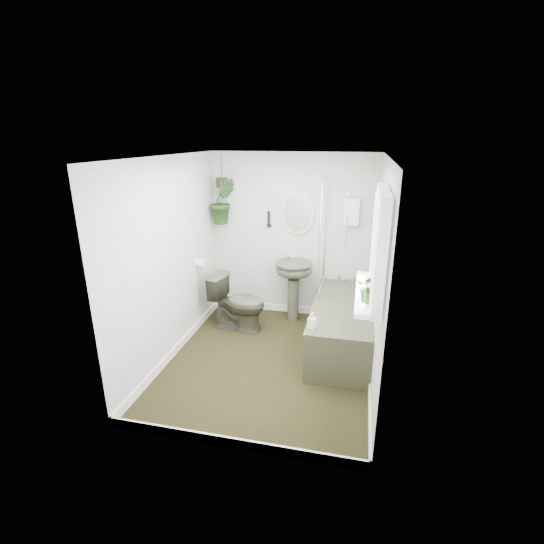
# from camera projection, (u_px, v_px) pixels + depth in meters

# --- Properties ---
(floor) EXTENTS (2.30, 2.80, 0.02)m
(floor) POSITION_uv_depth(u_px,v_px,m) (269.00, 361.00, 4.61)
(floor) COLOR black
(floor) RESTS_ON ground
(ceiling) EXTENTS (2.30, 2.80, 0.02)m
(ceiling) POSITION_uv_depth(u_px,v_px,m) (269.00, 156.00, 3.85)
(ceiling) COLOR white
(ceiling) RESTS_ON ground
(wall_back) EXTENTS (2.30, 0.02, 2.30)m
(wall_back) POSITION_uv_depth(u_px,v_px,m) (292.00, 237.00, 5.53)
(wall_back) COLOR silver
(wall_back) RESTS_ON ground
(wall_front) EXTENTS (2.30, 0.02, 2.30)m
(wall_front) POSITION_uv_depth(u_px,v_px,m) (225.00, 326.00, 2.94)
(wall_front) COLOR silver
(wall_front) RESTS_ON ground
(wall_left) EXTENTS (0.02, 2.80, 2.30)m
(wall_left) POSITION_uv_depth(u_px,v_px,m) (170.00, 260.00, 4.48)
(wall_left) COLOR silver
(wall_left) RESTS_ON ground
(wall_right) EXTENTS (0.02, 2.80, 2.30)m
(wall_right) POSITION_uv_depth(u_px,v_px,m) (380.00, 276.00, 3.99)
(wall_right) COLOR silver
(wall_right) RESTS_ON ground
(skirting) EXTENTS (2.30, 2.80, 0.10)m
(skirting) POSITION_uv_depth(u_px,v_px,m) (269.00, 357.00, 4.59)
(skirting) COLOR white
(skirting) RESTS_ON floor
(bathtub) EXTENTS (0.72, 1.72, 0.58)m
(bathtub) POSITION_uv_depth(u_px,v_px,m) (342.00, 326.00, 4.81)
(bathtub) COLOR #393E2D
(bathtub) RESTS_ON floor
(bath_screen) EXTENTS (0.04, 0.72, 1.40)m
(bath_screen) POSITION_uv_depth(u_px,v_px,m) (323.00, 237.00, 5.00)
(bath_screen) COLOR silver
(bath_screen) RESTS_ON bathtub
(shower_box) EXTENTS (0.20, 0.10, 0.35)m
(shower_box) POSITION_uv_depth(u_px,v_px,m) (352.00, 212.00, 5.17)
(shower_box) COLOR white
(shower_box) RESTS_ON wall_back
(oval_mirror) EXTENTS (0.46, 0.03, 0.62)m
(oval_mirror) POSITION_uv_depth(u_px,v_px,m) (297.00, 213.00, 5.37)
(oval_mirror) COLOR beige
(oval_mirror) RESTS_ON wall_back
(wall_sconce) EXTENTS (0.04, 0.04, 0.22)m
(wall_sconce) POSITION_uv_depth(u_px,v_px,m) (269.00, 219.00, 5.47)
(wall_sconce) COLOR black
(wall_sconce) RESTS_ON wall_back
(toilet_roll_holder) EXTENTS (0.11, 0.11, 0.11)m
(toilet_roll_holder) POSITION_uv_depth(u_px,v_px,m) (200.00, 263.00, 5.19)
(toilet_roll_holder) COLOR white
(toilet_roll_holder) RESTS_ON wall_left
(window_recess) EXTENTS (0.08, 1.00, 0.90)m
(window_recess) POSITION_uv_depth(u_px,v_px,m) (379.00, 245.00, 3.20)
(window_recess) COLOR white
(window_recess) RESTS_ON wall_right
(window_sill) EXTENTS (0.18, 1.00, 0.04)m
(window_sill) POSITION_uv_depth(u_px,v_px,m) (366.00, 293.00, 3.35)
(window_sill) COLOR white
(window_sill) RESTS_ON wall_right
(window_blinds) EXTENTS (0.01, 0.86, 0.76)m
(window_blinds) POSITION_uv_depth(u_px,v_px,m) (374.00, 245.00, 3.20)
(window_blinds) COLOR white
(window_blinds) RESTS_ON wall_right
(toilet) EXTENTS (0.79, 0.51, 0.76)m
(toilet) POSITION_uv_depth(u_px,v_px,m) (238.00, 302.00, 5.29)
(toilet) COLOR #393E2D
(toilet) RESTS_ON floor
(pedestal_sink) EXTENTS (0.51, 0.44, 0.86)m
(pedestal_sink) POSITION_uv_depth(u_px,v_px,m) (293.00, 291.00, 5.51)
(pedestal_sink) COLOR #393E2D
(pedestal_sink) RESTS_ON floor
(sill_plant) EXTENTS (0.23, 0.21, 0.23)m
(sill_plant) POSITION_uv_depth(u_px,v_px,m) (370.00, 288.00, 3.08)
(sill_plant) COLOR black
(sill_plant) RESTS_ON window_sill
(hanging_plant) EXTENTS (0.43, 0.41, 0.63)m
(hanging_plant) POSITION_uv_depth(u_px,v_px,m) (223.00, 201.00, 5.43)
(hanging_plant) COLOR black
(hanging_plant) RESTS_ON ceiling
(soap_bottle) EXTENTS (0.10, 0.10, 0.18)m
(soap_bottle) POSITION_uv_depth(u_px,v_px,m) (312.00, 321.00, 4.11)
(soap_bottle) COLOR #302422
(soap_bottle) RESTS_ON bathtub
(hanging_pot) EXTENTS (0.16, 0.16, 0.12)m
(hanging_pot) POSITION_uv_depth(u_px,v_px,m) (222.00, 183.00, 5.34)
(hanging_pot) COLOR black
(hanging_pot) RESTS_ON ceiling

